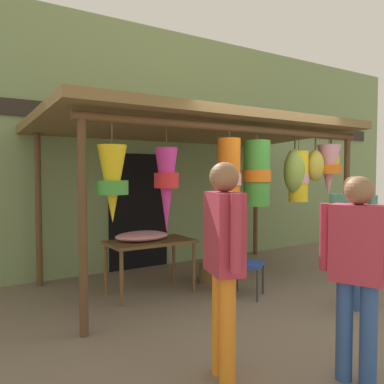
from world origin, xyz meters
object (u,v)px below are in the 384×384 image
at_px(vendor_in_orange, 224,251).
at_px(customer_foreground, 358,262).
at_px(display_table, 150,247).
at_px(flower_heap_on_table, 143,236).
at_px(shopper_by_bananas, 352,231).
at_px(folding_chair, 241,259).
at_px(wicker_basket_by_table, 216,272).

xyz_separation_m(vendor_in_orange, customer_foreground, (0.84, -0.61, -0.07)).
relative_size(vendor_in_orange, customer_foreground, 1.07).
relative_size(display_table, vendor_in_orange, 0.67).
bearing_deg(flower_heap_on_table, shopper_by_bananas, -45.74).
relative_size(folding_chair, wicker_basket_by_table, 1.64).
xyz_separation_m(customer_foreground, shopper_by_bananas, (1.49, 1.10, -0.01)).
distance_m(flower_heap_on_table, shopper_by_bananas, 2.70).
relative_size(flower_heap_on_table, folding_chair, 0.90).
height_order(vendor_in_orange, shopper_by_bananas, vendor_in_orange).
bearing_deg(folding_chair, vendor_in_orange, -133.54).
bearing_deg(shopper_by_bananas, customer_foreground, -143.56).
distance_m(display_table, shopper_by_bananas, 2.62).
bearing_deg(folding_chair, customer_foreground, -106.94).
relative_size(display_table, customer_foreground, 0.72).
bearing_deg(folding_chair, display_table, 142.27).
distance_m(flower_heap_on_table, wicker_basket_by_table, 1.36).
xyz_separation_m(vendor_in_orange, shopper_by_bananas, (2.33, 0.48, -0.08)).
bearing_deg(display_table, shopper_by_bananas, -46.11).
xyz_separation_m(wicker_basket_by_table, shopper_by_bananas, (0.69, -1.88, 0.81)).
bearing_deg(customer_foreground, vendor_in_orange, 143.83).
xyz_separation_m(flower_heap_on_table, vendor_in_orange, (-0.44, -2.41, 0.24)).
bearing_deg(flower_heap_on_table, wicker_basket_by_table, -2.66).
relative_size(display_table, wicker_basket_by_table, 2.30).
distance_m(folding_chair, wicker_basket_by_table, 0.85).
distance_m(folding_chair, customer_foreground, 2.35).
distance_m(customer_foreground, shopper_by_bananas, 1.85).
relative_size(folding_chair, vendor_in_orange, 0.48).
height_order(customer_foreground, shopper_by_bananas, customer_foreground).
xyz_separation_m(wicker_basket_by_table, customer_foreground, (-0.80, -2.97, 0.82)).
height_order(wicker_basket_by_table, customer_foreground, customer_foreground).
bearing_deg(wicker_basket_by_table, shopper_by_bananas, -69.94).
height_order(folding_chair, wicker_basket_by_table, folding_chair).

